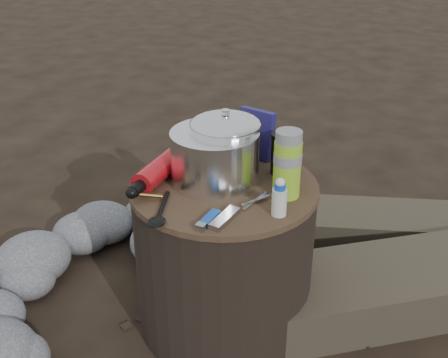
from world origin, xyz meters
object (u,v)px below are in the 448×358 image
at_px(fuel_bottle, 159,170).
at_px(thermos, 287,164).
at_px(camping_pot, 225,146).
at_px(travel_mug, 285,154).
at_px(stump, 224,256).

relative_size(fuel_bottle, thermos, 1.46).
bearing_deg(camping_pot, travel_mug, 33.62).
bearing_deg(thermos, stump, -176.16).
height_order(stump, thermos, thermos).
relative_size(camping_pot, thermos, 1.05).
xyz_separation_m(stump, thermos, (0.17, 0.01, 0.32)).
height_order(stump, camping_pot, camping_pot).
distance_m(stump, travel_mug, 0.34).
bearing_deg(camping_pot, thermos, -9.10).
xyz_separation_m(camping_pot, thermos, (0.18, -0.03, -0.00)).
bearing_deg(fuel_bottle, travel_mug, 30.31).
xyz_separation_m(stump, camping_pot, (-0.01, 0.04, 0.32)).
xyz_separation_m(fuel_bottle, travel_mug, (0.29, 0.18, 0.03)).
relative_size(fuel_bottle, travel_mug, 2.21).
xyz_separation_m(thermos, travel_mug, (-0.04, 0.12, -0.03)).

